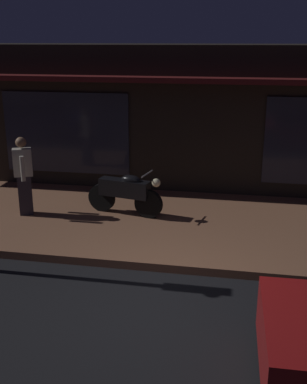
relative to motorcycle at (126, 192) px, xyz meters
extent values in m
plane|color=black|center=(1.26, -3.21, -0.65)|extent=(60.00, 60.00, 0.00)
cube|color=brown|center=(1.26, -0.21, -0.57)|extent=(18.00, 4.00, 0.15)
cube|color=black|center=(1.26, 3.19, 1.15)|extent=(18.00, 2.80, 3.60)
cube|color=#262838|center=(-1.94, 1.77, 0.85)|extent=(3.20, 0.04, 2.00)
cube|color=#591919|center=(1.26, 1.54, 2.20)|extent=(16.20, 0.50, 0.12)
cylinder|color=black|center=(-0.57, 0.12, -0.20)|extent=(0.61, 0.24, 0.60)
cylinder|color=black|center=(0.51, -0.10, -0.20)|extent=(0.61, 0.24, 0.60)
cube|color=black|center=(-0.03, 0.01, 0.08)|extent=(1.13, 0.50, 0.36)
ellipsoid|color=black|center=(0.11, -0.02, 0.28)|extent=(0.48, 0.32, 0.20)
sphere|color=#F9EDB7|center=(0.67, -0.14, 0.28)|extent=(0.18, 0.18, 0.18)
cylinder|color=gray|center=(0.48, -0.10, 0.45)|extent=(0.14, 0.54, 0.03)
cube|color=#28232D|center=(-2.11, -0.37, -0.07)|extent=(0.34, 0.30, 0.85)
cube|color=#B2AD9E|center=(-2.11, -0.37, 0.64)|extent=(0.44, 0.36, 0.58)
sphere|color=#8C6647|center=(-2.11, -0.37, 1.06)|extent=(0.22, 0.22, 0.22)
cylinder|color=#B2AD9E|center=(-2.00, -0.60, 0.57)|extent=(0.12, 0.12, 0.52)
cylinder|color=#B2AD9E|center=(-2.21, -0.13, 0.57)|extent=(0.12, 0.12, 0.52)
camera|label=1|loc=(2.30, -9.24, 3.09)|focal=44.32mm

